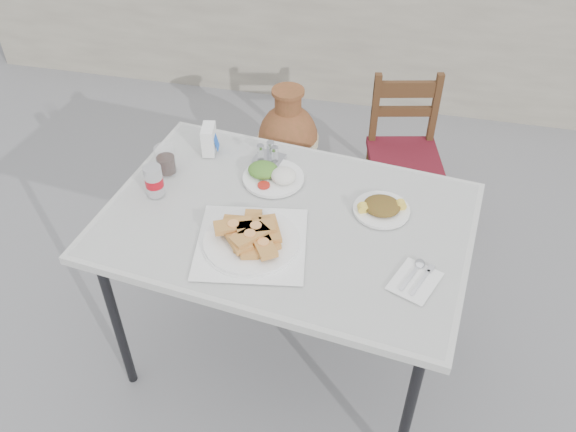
% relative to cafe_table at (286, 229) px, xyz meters
% --- Properties ---
extents(ground, '(80.00, 80.00, 0.00)m').
position_rel_cafe_table_xyz_m(ground, '(0.12, -0.11, -0.79)').
color(ground, slate).
rests_on(ground, ground).
extents(cafe_table, '(1.49, 1.10, 0.85)m').
position_rel_cafe_table_xyz_m(cafe_table, '(0.00, 0.00, 0.00)').
color(cafe_table, black).
rests_on(cafe_table, ground).
extents(pide_plate, '(0.45, 0.45, 0.08)m').
position_rel_cafe_table_xyz_m(pide_plate, '(-0.09, -0.17, 0.10)').
color(pide_plate, white).
rests_on(pide_plate, cafe_table).
extents(salad_rice_plate, '(0.25, 0.25, 0.06)m').
position_rel_cafe_table_xyz_m(salad_rice_plate, '(-0.11, 0.22, 0.08)').
color(salad_rice_plate, white).
rests_on(salad_rice_plate, cafe_table).
extents(salad_chopped_plate, '(0.22, 0.22, 0.05)m').
position_rel_cafe_table_xyz_m(salad_chopped_plate, '(0.35, 0.12, 0.08)').
color(salad_chopped_plate, white).
rests_on(salad_chopped_plate, cafe_table).
extents(soda_can, '(0.07, 0.07, 0.13)m').
position_rel_cafe_table_xyz_m(soda_can, '(-0.54, 0.03, 0.12)').
color(soda_can, silver).
rests_on(soda_can, cafe_table).
extents(cola_glass, '(0.08, 0.08, 0.12)m').
position_rel_cafe_table_xyz_m(cola_glass, '(-0.55, 0.17, 0.11)').
color(cola_glass, white).
rests_on(cola_glass, cafe_table).
extents(napkin_holder, '(0.08, 0.11, 0.12)m').
position_rel_cafe_table_xyz_m(napkin_holder, '(-0.42, 0.35, 0.12)').
color(napkin_holder, white).
rests_on(napkin_holder, cafe_table).
extents(condiment_caddy, '(0.14, 0.12, 0.09)m').
position_rel_cafe_table_xyz_m(condiment_caddy, '(-0.15, 0.34, 0.09)').
color(condiment_caddy, silver).
rests_on(condiment_caddy, cafe_table).
extents(cutlery_napkin, '(0.20, 0.22, 0.01)m').
position_rel_cafe_table_xyz_m(cutlery_napkin, '(0.50, -0.21, 0.06)').
color(cutlery_napkin, white).
rests_on(cutlery_napkin, cafe_table).
extents(chair, '(0.45, 0.45, 0.85)m').
position_rel_cafe_table_xyz_m(chair, '(0.41, 1.10, -0.34)').
color(chair, '#3E2611').
rests_on(chair, ground).
extents(terracotta_urn, '(0.37, 0.37, 0.64)m').
position_rel_cafe_table_xyz_m(terracotta_urn, '(-0.28, 1.28, -0.49)').
color(terracotta_urn, brown).
rests_on(terracotta_urn, ground).
extents(back_wall, '(6.00, 0.25, 1.20)m').
position_rel_cafe_table_xyz_m(back_wall, '(0.12, 2.39, -0.19)').
color(back_wall, '#A69F8A').
rests_on(back_wall, ground).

